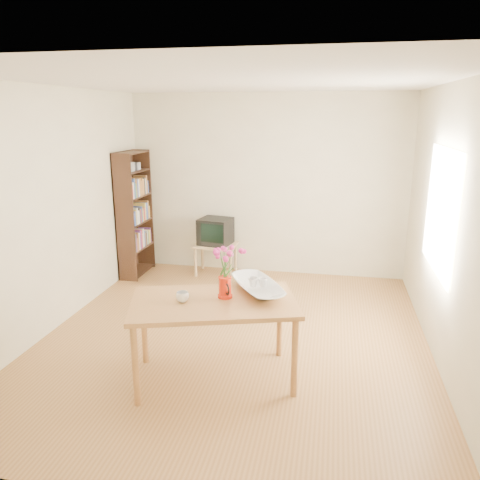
% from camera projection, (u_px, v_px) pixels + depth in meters
% --- Properties ---
extents(room, '(4.50, 4.50, 4.50)m').
position_uv_depth(room, '(237.00, 219.00, 4.64)').
color(room, brown).
rests_on(room, ground).
extents(table, '(1.59, 1.19, 0.75)m').
position_uv_depth(table, '(214.00, 309.00, 4.06)').
color(table, '#9C6635').
rests_on(table, ground).
extents(tv_stand, '(0.60, 0.45, 0.46)m').
position_uv_depth(tv_stand, '(216.00, 249.00, 6.88)').
color(tv_stand, tan).
rests_on(tv_stand, ground).
extents(bookshelf, '(0.28, 0.70, 1.80)m').
position_uv_depth(bookshelf, '(135.00, 218.00, 6.77)').
color(bookshelf, black).
rests_on(bookshelf, ground).
extents(pitcher, '(0.13, 0.19, 0.19)m').
position_uv_depth(pitcher, '(225.00, 288.00, 4.08)').
color(pitcher, red).
rests_on(pitcher, table).
extents(flowers, '(0.22, 0.22, 0.31)m').
position_uv_depth(flowers, '(225.00, 261.00, 4.02)').
color(flowers, '#F639AB').
rests_on(flowers, pitcher).
extents(mug, '(0.14, 0.14, 0.09)m').
position_uv_depth(mug, '(183.00, 297.00, 4.00)').
color(mug, white).
rests_on(mug, table).
extents(bowl, '(0.69, 0.69, 0.47)m').
position_uv_depth(bowl, '(258.00, 266.00, 4.19)').
color(bowl, white).
rests_on(bowl, table).
extents(teacup_a, '(0.11, 0.11, 0.07)m').
position_uv_depth(teacup_a, '(253.00, 271.00, 4.21)').
color(teacup_a, white).
rests_on(teacup_a, bowl).
extents(teacup_b, '(0.08, 0.08, 0.07)m').
position_uv_depth(teacup_b, '(263.00, 271.00, 4.21)').
color(teacup_b, white).
rests_on(teacup_b, bowl).
extents(television, '(0.50, 0.47, 0.38)m').
position_uv_depth(television, '(216.00, 231.00, 6.82)').
color(television, black).
rests_on(television, tv_stand).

